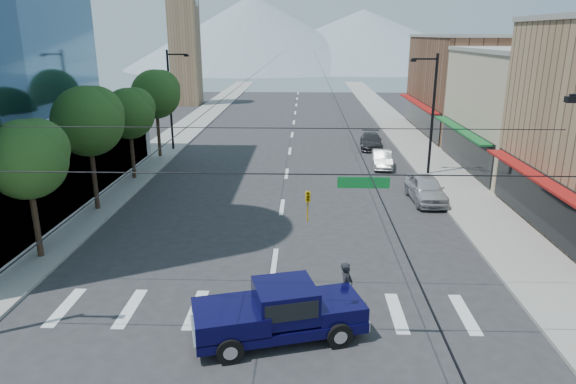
# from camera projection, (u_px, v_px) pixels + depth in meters

# --- Properties ---
(ground) EXTENTS (160.00, 160.00, 0.00)m
(ground) POSITION_uv_depth(u_px,v_px,m) (265.00, 332.00, 18.52)
(ground) COLOR #28282B
(ground) RESTS_ON ground
(sidewalk_left) EXTENTS (4.00, 120.00, 0.15)m
(sidewalk_left) POSITION_uv_depth(u_px,v_px,m) (185.00, 130.00, 57.08)
(sidewalk_left) COLOR gray
(sidewalk_left) RESTS_ON ground
(sidewalk_right) EXTENTS (4.00, 120.00, 0.15)m
(sidewalk_right) POSITION_uv_depth(u_px,v_px,m) (402.00, 131.00, 56.31)
(sidewalk_right) COLOR gray
(sidewalk_right) RESTS_ON ground
(shop_mid) EXTENTS (12.00, 14.00, 9.00)m
(shop_mid) POSITION_uv_depth(u_px,v_px,m) (547.00, 113.00, 39.46)
(shop_mid) COLOR tan
(shop_mid) RESTS_ON ground
(shop_far) EXTENTS (12.00, 18.00, 10.00)m
(shop_far) POSITION_uv_depth(u_px,v_px,m) (480.00, 86.00, 54.60)
(shop_far) COLOR brown
(shop_far) RESTS_ON ground
(clock_tower) EXTENTS (4.80, 4.80, 20.40)m
(clock_tower) POSITION_uv_depth(u_px,v_px,m) (184.00, 32.00, 75.12)
(clock_tower) COLOR #8C6B4C
(clock_tower) RESTS_ON ground
(mountain_left) EXTENTS (80.00, 80.00, 22.00)m
(mountain_left) POSITION_uv_depth(u_px,v_px,m) (253.00, 32.00, 159.01)
(mountain_left) COLOR gray
(mountain_left) RESTS_ON ground
(mountain_right) EXTENTS (90.00, 90.00, 18.00)m
(mountain_right) POSITION_uv_depth(u_px,v_px,m) (363.00, 38.00, 168.02)
(mountain_right) COLOR gray
(mountain_right) RESTS_ON ground
(tree_near) EXTENTS (3.65, 3.64, 6.71)m
(tree_near) POSITION_uv_depth(u_px,v_px,m) (30.00, 157.00, 23.23)
(tree_near) COLOR black
(tree_near) RESTS_ON ground
(tree_midnear) EXTENTS (4.09, 4.09, 7.52)m
(tree_midnear) POSITION_uv_depth(u_px,v_px,m) (91.00, 119.00, 29.73)
(tree_midnear) COLOR black
(tree_midnear) RESTS_ON ground
(tree_midfar) EXTENTS (3.65, 3.64, 6.71)m
(tree_midfar) POSITION_uv_depth(u_px,v_px,m) (131.00, 112.00, 36.60)
(tree_midfar) COLOR black
(tree_midfar) RESTS_ON ground
(tree_far) EXTENTS (4.09, 4.09, 7.52)m
(tree_far) POSITION_uv_depth(u_px,v_px,m) (157.00, 93.00, 43.10)
(tree_far) COLOR black
(tree_far) RESTS_ON ground
(signal_rig) EXTENTS (21.80, 0.20, 9.00)m
(signal_rig) POSITION_uv_depth(u_px,v_px,m) (266.00, 221.00, 16.19)
(signal_rig) COLOR black
(signal_rig) RESTS_ON ground
(lamp_pole_nw) EXTENTS (2.00, 0.25, 9.00)m
(lamp_pole_nw) POSITION_uv_depth(u_px,v_px,m) (171.00, 96.00, 46.05)
(lamp_pole_nw) COLOR black
(lamp_pole_nw) RESTS_ON ground
(lamp_pole_ne) EXTENTS (2.00, 0.25, 9.00)m
(lamp_pole_ne) POSITION_uv_depth(u_px,v_px,m) (431.00, 110.00, 37.73)
(lamp_pole_ne) COLOR black
(lamp_pole_ne) RESTS_ON ground
(pickup_truck) EXTENTS (6.36, 3.67, 2.04)m
(pickup_truck) POSITION_uv_depth(u_px,v_px,m) (278.00, 311.00, 17.86)
(pickup_truck) COLOR #080735
(pickup_truck) RESTS_ON ground
(pedestrian) EXTENTS (0.71, 0.84, 1.96)m
(pedestrian) POSITION_uv_depth(u_px,v_px,m) (346.00, 286.00, 19.81)
(pedestrian) COLOR black
(pedestrian) RESTS_ON ground
(parked_car_near) EXTENTS (2.17, 4.99, 1.68)m
(parked_car_near) POSITION_uv_depth(u_px,v_px,m) (426.00, 189.00, 32.79)
(parked_car_near) COLOR #B1B1B6
(parked_car_near) RESTS_ON ground
(parked_car_mid) EXTENTS (1.68, 4.20, 1.36)m
(parked_car_mid) POSITION_uv_depth(u_px,v_px,m) (382.00, 159.00, 41.25)
(parked_car_mid) COLOR #B8B8B8
(parked_car_mid) RESTS_ON ground
(parked_car_far) EXTENTS (2.36, 4.99, 1.41)m
(parked_car_far) POSITION_uv_depth(u_px,v_px,m) (371.00, 141.00, 48.13)
(parked_car_far) COLOR #2C2B2E
(parked_car_far) RESTS_ON ground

